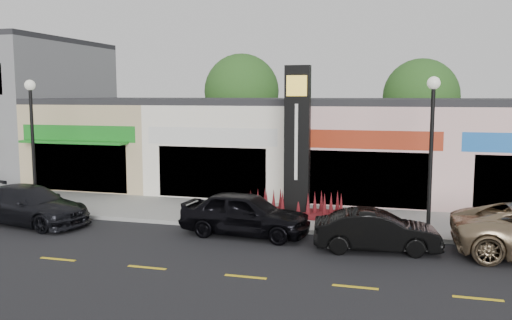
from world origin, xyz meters
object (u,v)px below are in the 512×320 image
object	(u,v)px
lamp_west_near	(32,131)
pylon_sign	(297,164)
car_black_conv	(376,231)
lamp_east_near	(431,140)
car_black_sedan	(245,214)
car_dark_sedan	(29,205)

from	to	relation	value
lamp_west_near	pylon_sign	bearing A→B (deg)	8.77
lamp_west_near	car_black_conv	distance (m)	14.74
lamp_east_near	car_black_conv	bearing A→B (deg)	-130.23
car_black_sedan	pylon_sign	bearing A→B (deg)	-19.15
lamp_west_near	car_black_conv	world-z (taller)	lamp_west_near
lamp_east_near	car_dark_sedan	xyz separation A→B (m)	(-14.87, -1.84, -2.73)
lamp_east_near	car_black_conv	world-z (taller)	lamp_east_near
pylon_sign	lamp_west_near	bearing A→B (deg)	-171.23
lamp_west_near	car_black_conv	size ratio (longest dim) A/B	1.37
lamp_east_near	car_dark_sedan	size ratio (longest dim) A/B	1.06
lamp_east_near	car_dark_sedan	world-z (taller)	lamp_east_near
car_dark_sedan	car_black_conv	size ratio (longest dim) A/B	1.29
pylon_sign	car_dark_sedan	distance (m)	10.59
pylon_sign	car_black_sedan	size ratio (longest dim) A/B	1.29
lamp_east_near	car_dark_sedan	distance (m)	15.23
lamp_west_near	car_black_sedan	world-z (taller)	lamp_west_near
pylon_sign	car_dark_sedan	size ratio (longest dim) A/B	1.17
lamp_west_near	pylon_sign	xyz separation A→B (m)	(11.00, 1.70, -1.20)
car_black_conv	lamp_west_near	bearing A→B (deg)	74.16
lamp_west_near	pylon_sign	world-z (taller)	pylon_sign
lamp_west_near	lamp_east_near	world-z (taller)	same
car_dark_sedan	car_black_sedan	xyz separation A→B (m)	(8.59, 0.59, 0.05)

